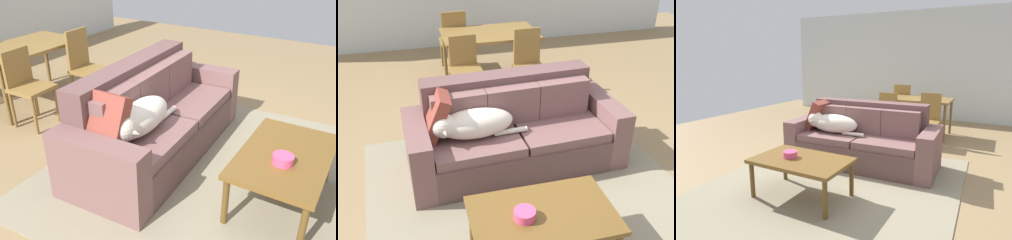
# 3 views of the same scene
# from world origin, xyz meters

# --- Properties ---
(ground_plane) EXTENTS (10.00, 10.00, 0.00)m
(ground_plane) POSITION_xyz_m (0.00, 0.00, 0.00)
(ground_plane) COLOR #927750
(back_partition) EXTENTS (8.00, 0.12, 2.70)m
(back_partition) POSITION_xyz_m (0.00, 4.00, 1.35)
(back_partition) COLOR silver
(back_partition) RESTS_ON ground
(area_rug) EXTENTS (3.08, 3.45, 0.01)m
(area_rug) POSITION_xyz_m (-0.08, -0.76, 0.01)
(area_rug) COLOR gray
(area_rug) RESTS_ON ground
(couch) EXTENTS (2.19, 0.96, 0.91)m
(couch) POSITION_xyz_m (-0.08, 0.14, 0.35)
(couch) COLOR brown
(couch) RESTS_ON ground
(dog_on_left_cushion) EXTENTS (0.92, 0.39, 0.29)m
(dog_on_left_cushion) POSITION_xyz_m (-0.54, -0.00, 0.60)
(dog_on_left_cushion) COLOR silver
(dog_on_left_cushion) RESTS_ON couch
(throw_pillow_by_left_arm) EXTENTS (0.30, 0.48, 0.48)m
(throw_pillow_by_left_arm) POSITION_xyz_m (-0.85, 0.15, 0.67)
(throw_pillow_by_left_arm) COLOR brown
(throw_pillow_by_left_arm) RESTS_ON couch
(coffee_table) EXTENTS (1.06, 0.66, 0.46)m
(coffee_table) POSITION_xyz_m (-0.22, -1.17, 0.41)
(coffee_table) COLOR brown
(coffee_table) RESTS_ON ground
(bowl_on_coffee_table) EXTENTS (0.16, 0.16, 0.07)m
(bowl_on_coffee_table) POSITION_xyz_m (-0.36, -1.19, 0.49)
(bowl_on_coffee_table) COLOR #EA4C7F
(bowl_on_coffee_table) RESTS_ON coffee_table
(dining_table) EXTENTS (1.33, 0.80, 0.74)m
(dining_table) POSITION_xyz_m (0.14, 2.22, 0.67)
(dining_table) COLOR olive
(dining_table) RESTS_ON ground
(dining_chair_near_left) EXTENTS (0.42, 0.42, 0.87)m
(dining_chair_near_left) POSITION_xyz_m (-0.31, 1.68, 0.50)
(dining_chair_near_left) COLOR olive
(dining_chair_near_left) RESTS_ON ground
(dining_chair_near_right) EXTENTS (0.41, 0.41, 0.93)m
(dining_chair_near_right) POSITION_xyz_m (0.53, 1.60, 0.50)
(dining_chair_near_right) COLOR olive
(dining_chair_near_right) RESTS_ON ground
(dining_chair_far_left) EXTENTS (0.41, 0.41, 0.96)m
(dining_chair_far_left) POSITION_xyz_m (-0.31, 2.75, 0.53)
(dining_chair_far_left) COLOR olive
(dining_chair_far_left) RESTS_ON ground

